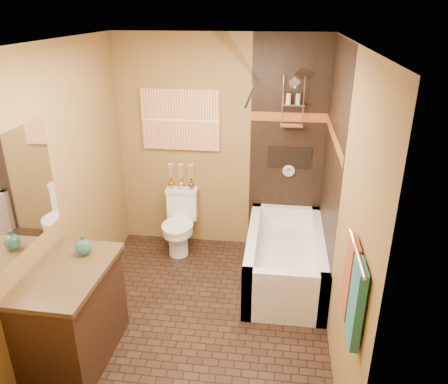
% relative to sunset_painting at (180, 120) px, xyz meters
% --- Properties ---
extents(floor, '(3.00, 3.00, 0.00)m').
position_rel_sunset_painting_xyz_m(floor, '(0.45, -1.48, -1.55)').
color(floor, black).
rests_on(floor, ground).
extents(wall_left, '(0.02, 3.00, 2.50)m').
position_rel_sunset_painting_xyz_m(wall_left, '(-0.75, -1.48, -0.30)').
color(wall_left, olive).
rests_on(wall_left, floor).
extents(wall_right, '(0.02, 3.00, 2.50)m').
position_rel_sunset_painting_xyz_m(wall_right, '(1.65, -1.48, -0.30)').
color(wall_right, olive).
rests_on(wall_right, floor).
extents(wall_back, '(2.40, 0.02, 2.50)m').
position_rel_sunset_painting_xyz_m(wall_back, '(0.45, 0.02, -0.30)').
color(wall_back, olive).
rests_on(wall_back, floor).
extents(wall_front, '(2.40, 0.02, 2.50)m').
position_rel_sunset_painting_xyz_m(wall_front, '(0.45, -2.98, -0.30)').
color(wall_front, olive).
rests_on(wall_front, floor).
extents(ceiling, '(3.00, 3.00, 0.00)m').
position_rel_sunset_painting_xyz_m(ceiling, '(0.45, -1.48, 0.95)').
color(ceiling, silver).
rests_on(ceiling, wall_back).
extents(alcove_tile_back, '(0.85, 0.01, 2.50)m').
position_rel_sunset_painting_xyz_m(alcove_tile_back, '(1.23, 0.01, -0.30)').
color(alcove_tile_back, black).
rests_on(alcove_tile_back, wall_back).
extents(alcove_tile_right, '(0.01, 1.50, 2.50)m').
position_rel_sunset_painting_xyz_m(alcove_tile_right, '(1.64, -0.73, -0.30)').
color(alcove_tile_right, black).
rests_on(alcove_tile_right, wall_right).
extents(mosaic_band_back, '(0.85, 0.01, 0.10)m').
position_rel_sunset_painting_xyz_m(mosaic_band_back, '(1.23, 0.00, 0.07)').
color(mosaic_band_back, maroon).
rests_on(mosaic_band_back, alcove_tile_back).
extents(mosaic_band_right, '(0.01, 1.50, 0.10)m').
position_rel_sunset_painting_xyz_m(mosaic_band_right, '(1.63, -0.73, 0.07)').
color(mosaic_band_right, maroon).
rests_on(mosaic_band_right, alcove_tile_right).
extents(alcove_niche, '(0.50, 0.01, 0.25)m').
position_rel_sunset_painting_xyz_m(alcove_niche, '(1.25, 0.01, -0.40)').
color(alcove_niche, black).
rests_on(alcove_niche, alcove_tile_back).
extents(shower_fixtures, '(0.24, 0.33, 1.16)m').
position_rel_sunset_painting_xyz_m(shower_fixtures, '(1.25, -0.10, 0.12)').
color(shower_fixtures, silver).
rests_on(shower_fixtures, floor).
extents(curtain_rod, '(0.03, 1.55, 0.03)m').
position_rel_sunset_painting_xyz_m(curtain_rod, '(0.85, -0.73, 0.47)').
color(curtain_rod, silver).
rests_on(curtain_rod, wall_back).
extents(towel_bar, '(0.02, 0.55, 0.02)m').
position_rel_sunset_painting_xyz_m(towel_bar, '(1.60, -2.53, -0.10)').
color(towel_bar, silver).
rests_on(towel_bar, wall_right).
extents(towel_teal, '(0.05, 0.22, 0.52)m').
position_rel_sunset_painting_xyz_m(towel_teal, '(1.61, -2.66, -0.37)').
color(towel_teal, '#216F6C').
rests_on(towel_teal, towel_bar).
extents(towel_rust, '(0.05, 0.22, 0.52)m').
position_rel_sunset_painting_xyz_m(towel_rust, '(1.61, -2.40, -0.37)').
color(towel_rust, maroon).
rests_on(towel_rust, towel_bar).
extents(sunset_painting, '(0.90, 0.04, 0.70)m').
position_rel_sunset_painting_xyz_m(sunset_painting, '(0.00, 0.00, 0.00)').
color(sunset_painting, '#C9602F').
rests_on(sunset_painting, wall_back).
extents(vanity_mirror, '(0.01, 1.00, 0.90)m').
position_rel_sunset_painting_xyz_m(vanity_mirror, '(-0.74, -2.09, -0.05)').
color(vanity_mirror, white).
rests_on(vanity_mirror, wall_left).
extents(bathtub, '(0.80, 1.50, 0.55)m').
position_rel_sunset_painting_xyz_m(bathtub, '(1.25, -0.73, -1.33)').
color(bathtub, white).
rests_on(bathtub, floor).
extents(toilet, '(0.38, 0.56, 0.74)m').
position_rel_sunset_painting_xyz_m(toilet, '(0.00, -0.25, -1.18)').
color(toilet, white).
rests_on(toilet, floor).
extents(vanity, '(0.61, 0.98, 0.85)m').
position_rel_sunset_painting_xyz_m(vanity, '(-0.47, -2.09, -1.12)').
color(vanity, black).
rests_on(vanity, floor).
extents(teal_bottle, '(0.17, 0.17, 0.22)m').
position_rel_sunset_painting_xyz_m(teal_bottle, '(-0.42, -1.83, -0.61)').
color(teal_bottle, '#22675A').
rests_on(teal_bottle, vanity).
extents(bud_vases, '(0.31, 0.06, 0.30)m').
position_rel_sunset_painting_xyz_m(bud_vases, '(0.00, -0.09, -0.65)').
color(bud_vases, gold).
rests_on(bud_vases, toilet).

